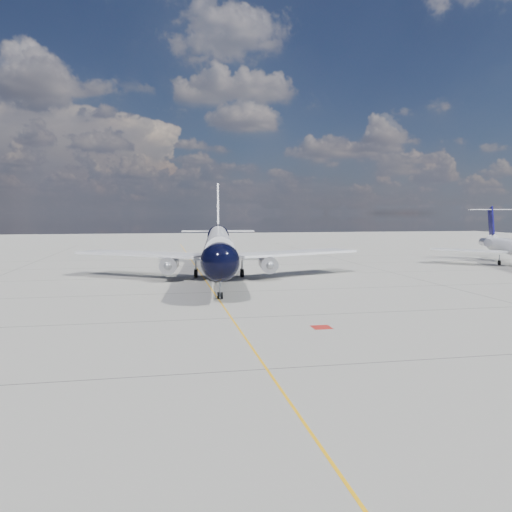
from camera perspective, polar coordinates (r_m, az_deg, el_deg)
name	(u,v)px	position (r m, az deg, el deg)	size (l,w,h in m)	color
ground	(200,273)	(79.60, -6.41, -1.91)	(320.00, 320.00, 0.00)	#98968D
taxiway_centerline	(203,277)	(74.65, -6.10, -2.36)	(0.16, 160.00, 0.01)	#F2A50C
red_marking	(322,327)	(42.00, 7.50, -8.08)	(1.60, 1.60, 0.01)	maroon
main_airliner	(219,245)	(73.59, -4.27, 1.21)	(42.70, 52.27, 15.10)	black
regional_jet	(510,246)	(102.30, 27.06, 1.02)	(26.39, 31.13, 10.88)	silver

